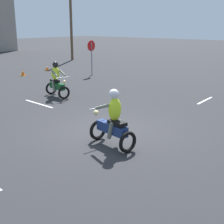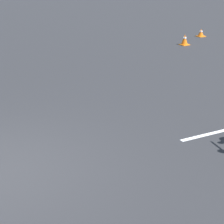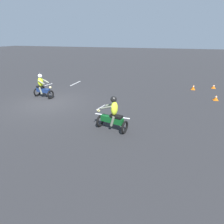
# 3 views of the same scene
# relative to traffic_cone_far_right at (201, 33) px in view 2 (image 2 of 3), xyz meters

# --- Properties ---
(traffic_cone_far_right) EXTENTS (0.32, 0.32, 0.32)m
(traffic_cone_far_right) POSITION_rel_traffic_cone_far_right_xyz_m (0.00, 0.00, 0.00)
(traffic_cone_far_right) COLOR orange
(traffic_cone_far_right) RESTS_ON ground
(traffic_cone_far_left) EXTENTS (0.32, 0.32, 0.41)m
(traffic_cone_far_left) POSITION_rel_traffic_cone_far_right_xyz_m (0.93, -1.69, 0.04)
(traffic_cone_far_left) COLOR orange
(traffic_cone_far_left) RESTS_ON ground
(lane_stripe_n) EXTENTS (0.22, 2.02, 0.01)m
(lane_stripe_n) POSITION_rel_traffic_cone_far_right_xyz_m (7.78, -6.54, -0.15)
(lane_stripe_n) COLOR silver
(lane_stripe_n) RESTS_ON ground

